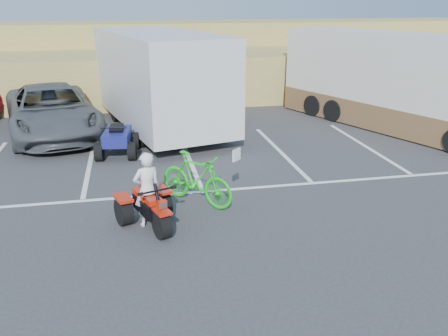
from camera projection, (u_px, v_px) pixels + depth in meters
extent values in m
plane|color=#343437|center=(223.00, 241.00, 8.79)|extent=(100.00, 100.00, 0.00)
cube|color=white|center=(90.00, 163.00, 12.90)|extent=(0.12, 5.00, 0.01)
cube|color=white|center=(188.00, 157.00, 13.40)|extent=(0.12, 5.00, 0.01)
cube|color=white|center=(280.00, 151.00, 13.90)|extent=(0.12, 5.00, 0.01)
cube|color=white|center=(365.00, 146.00, 14.40)|extent=(0.12, 5.00, 0.01)
cube|color=white|center=(444.00, 141.00, 14.90)|extent=(0.12, 5.00, 0.01)
cube|color=white|center=(203.00, 192.00, 11.00)|extent=(28.00, 0.12, 0.01)
cube|color=#9B8446|center=(162.00, 74.00, 21.36)|extent=(40.00, 6.00, 2.00)
cube|color=#9B8446|center=(156.00, 44.00, 24.25)|extent=(40.00, 4.00, 2.20)
imported|color=white|center=(147.00, 189.00, 9.16)|extent=(0.64, 0.52, 1.50)
imported|color=#14BF19|center=(196.00, 179.00, 10.21)|extent=(1.69, 1.74, 1.14)
imported|color=#4C5054|center=(52.00, 111.00, 15.35)|extent=(3.86, 6.16, 1.59)
cube|color=silver|center=(160.00, 77.00, 15.69)|extent=(4.36, 7.34, 2.86)
cylinder|color=black|center=(162.00, 117.00, 16.15)|extent=(2.64, 1.40, 0.80)
cube|color=silver|center=(396.00, 81.00, 15.99)|extent=(5.38, 8.77, 3.10)
cube|color=brown|center=(392.00, 113.00, 16.37)|extent=(5.42, 8.79, 0.86)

